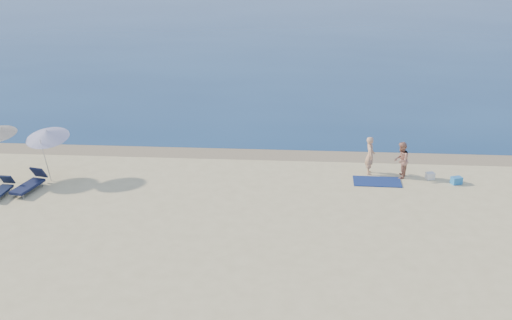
{
  "coord_description": "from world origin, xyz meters",
  "views": [
    {
      "loc": [
        1.4,
        -8.12,
        10.28
      ],
      "look_at": [
        -0.33,
        16.0,
        1.0
      ],
      "focal_mm": 45.0,
      "sensor_mm": 36.0,
      "label": 1
    }
  ],
  "objects": [
    {
      "name": "wet_sand_strip",
      "position": [
        0.0,
        19.4,
        0.0
      ],
      "size": [
        240.0,
        1.6,
        0.0
      ],
      "primitive_type": "cube",
      "color": "#847254",
      "rests_on": "ground"
    },
    {
      "name": "person_left",
      "position": [
        4.38,
        17.36,
        0.82
      ],
      "size": [
        0.39,
        0.6,
        1.63
      ],
      "primitive_type": "imported",
      "rotation": [
        0.0,
        0.0,
        1.57
      ],
      "color": "tan",
      "rests_on": "ground"
    },
    {
      "name": "white_bag",
      "position": [
        6.85,
        16.92,
        0.14
      ],
      "size": [
        0.39,
        0.36,
        0.28
      ],
      "primitive_type": "cube",
      "rotation": [
        0.0,
        0.0,
        0.26
      ],
      "color": "silver",
      "rests_on": "ground"
    },
    {
      "name": "umbrella_near",
      "position": [
        -8.82,
        15.8,
        1.95
      ],
      "size": [
        2.07,
        2.09,
        2.32
      ],
      "rotation": [
        0.0,
        0.0,
        -0.2
      ],
      "color": "silver",
      "rests_on": "ground"
    },
    {
      "name": "blue_cooler",
      "position": [
        7.83,
        16.48,
        0.15
      ],
      "size": [
        0.49,
        0.42,
        0.29
      ],
      "primitive_type": "cube",
      "rotation": [
        0.0,
        0.0,
        0.36
      ],
      "color": "#2272B9",
      "rests_on": "ground"
    },
    {
      "name": "beach_towel",
      "position": [
        4.63,
        16.44,
        0.02
      ],
      "size": [
        1.97,
        1.12,
        0.03
      ],
      "primitive_type": "cube",
      "rotation": [
        0.0,
        0.0,
        -0.02
      ],
      "color": "#101F50",
      "rests_on": "ground"
    },
    {
      "name": "lounger_left",
      "position": [
        -10.18,
        14.02,
        0.24
      ],
      "size": [
        0.6,
        1.56,
        0.67
      ],
      "rotation": [
        0.0,
        0.0,
        -0.07
      ],
      "color": "#121A31",
      "rests_on": "ground"
    },
    {
      "name": "lounger_right",
      "position": [
        -9.25,
        14.58,
        0.28
      ],
      "size": [
        0.96,
        1.85,
        0.78
      ],
      "rotation": [
        0.0,
        0.0,
        -0.23
      ],
      "color": "#131935",
      "rests_on": "ground"
    },
    {
      "name": "person_right",
      "position": [
        5.62,
        17.0,
        0.77
      ],
      "size": [
        0.78,
        0.89,
        1.55
      ],
      "primitive_type": "imported",
      "rotation": [
        0.0,
        0.0,
        -1.86
      ],
      "color": "#B2755D",
      "rests_on": "ground"
    }
  ]
}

